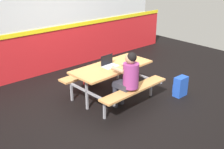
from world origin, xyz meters
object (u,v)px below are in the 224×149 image
student_nearer (128,77)px  laptop_silver (109,64)px  tote_bag_bright (91,76)px  backpack_dark (180,87)px  picnic_table_main (112,73)px

student_nearer → laptop_silver: 0.60m
tote_bag_bright → backpack_dark: bearing=-59.5°
student_nearer → backpack_dark: bearing=-14.1°
laptop_silver → tote_bag_bright: bearing=78.8°
laptop_silver → backpack_dark: size_ratio=0.75×
backpack_dark → tote_bag_bright: size_ratio=1.02×
picnic_table_main → laptop_silver: size_ratio=5.36×
tote_bag_bright → laptop_silver: bearing=-101.2°
laptop_silver → tote_bag_bright: size_ratio=0.77×
student_nearer → tote_bag_bright: student_nearer is taller
picnic_table_main → tote_bag_bright: 1.01m
laptop_silver → backpack_dark: bearing=-36.5°
backpack_dark → tote_bag_bright: (-1.07, 1.81, -0.02)m
backpack_dark → tote_bag_bright: bearing=120.5°
laptop_silver → tote_bag_bright: 1.08m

